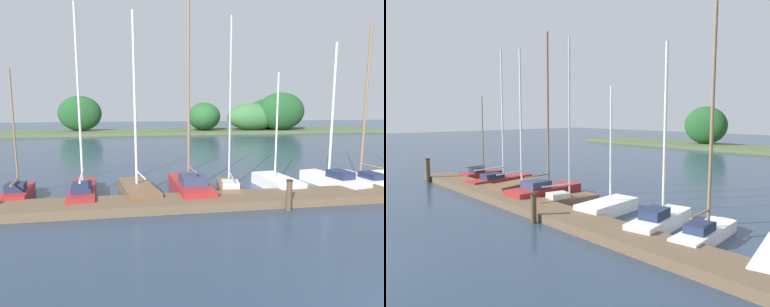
{
  "view_description": "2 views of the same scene",
  "coord_description": "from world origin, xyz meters",
  "views": [
    {
      "loc": [
        -5.55,
        -3.93,
        3.98
      ],
      "look_at": [
        -3.06,
        11.17,
        1.72
      ],
      "focal_mm": 30.32,
      "sensor_mm": 36.0,
      "label": 1
    },
    {
      "loc": [
        12.0,
        -0.86,
        4.32
      ],
      "look_at": [
        -0.98,
        10.58,
        2.48
      ],
      "focal_mm": 34.53,
      "sensor_mm": 36.0,
      "label": 2
    }
  ],
  "objects": [
    {
      "name": "mooring_piling_0",
      "position": [
        -11.82,
        7.35,
        0.77
      ],
      "size": [
        0.31,
        0.31,
        1.53
      ],
      "color": "#4C3D28",
      "rests_on": "ground"
    },
    {
      "name": "sailboat_0",
      "position": [
        -10.69,
        10.53,
        0.34
      ],
      "size": [
        1.33,
        2.94,
        5.53
      ],
      "rotation": [
        0.0,
        0.0,
        1.71
      ],
      "color": "maroon",
      "rests_on": "ground"
    },
    {
      "name": "mooring_piling_1",
      "position": [
        0.07,
        7.31,
        0.61
      ],
      "size": [
        0.26,
        0.26,
        1.2
      ],
      "color": "#4C3D28",
      "rests_on": "ground"
    },
    {
      "name": "dock_pier",
      "position": [
        0.0,
        8.41,
        0.17
      ],
      "size": [
        25.93,
        1.8,
        0.35
      ],
      "color": "brown",
      "rests_on": "ground"
    },
    {
      "name": "sailboat_4",
      "position": [
        -1.45,
        10.28,
        0.37
      ],
      "size": [
        1.52,
        3.46,
        7.89
      ],
      "rotation": [
        0.0,
        0.0,
        1.4
      ],
      "color": "brown",
      "rests_on": "ground"
    },
    {
      "name": "sailboat_7",
      "position": [
        5.67,
        10.59,
        0.47
      ],
      "size": [
        1.36,
        3.84,
        8.0
      ],
      "rotation": [
        0.0,
        0.0,
        1.69
      ],
      "color": "white",
      "rests_on": "ground"
    },
    {
      "name": "sailboat_5",
      "position": [
        1.0,
        10.66,
        0.32
      ],
      "size": [
        1.59,
        3.33,
        5.54
      ],
      "rotation": [
        0.0,
        0.0,
        1.68
      ],
      "color": "white",
      "rests_on": "ground"
    },
    {
      "name": "sailboat_3",
      "position": [
        -3.3,
        10.38,
        0.46
      ],
      "size": [
        1.65,
        4.45,
        8.45
      ],
      "rotation": [
        0.0,
        0.0,
        1.63
      ],
      "color": "maroon",
      "rests_on": "ground"
    },
    {
      "name": "sailboat_2",
      "position": [
        -5.67,
        10.36,
        0.39
      ],
      "size": [
        1.96,
        3.93,
        7.93
      ],
      "rotation": [
        0.0,
        0.0,
        1.76
      ],
      "color": "brown",
      "rests_on": "ground"
    },
    {
      "name": "sailboat_1",
      "position": [
        -8.02,
        10.45,
        0.4
      ],
      "size": [
        1.52,
        4.52,
        8.22
      ],
      "rotation": [
        0.0,
        0.0,
        1.68
      ],
      "color": "maroon",
      "rests_on": "ground"
    },
    {
      "name": "sailboat_6",
      "position": [
        3.86,
        10.5,
        0.43
      ],
      "size": [
        1.71,
        4.07,
        6.98
      ],
      "rotation": [
        0.0,
        0.0,
        1.76
      ],
      "color": "white",
      "rests_on": "ground"
    }
  ]
}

